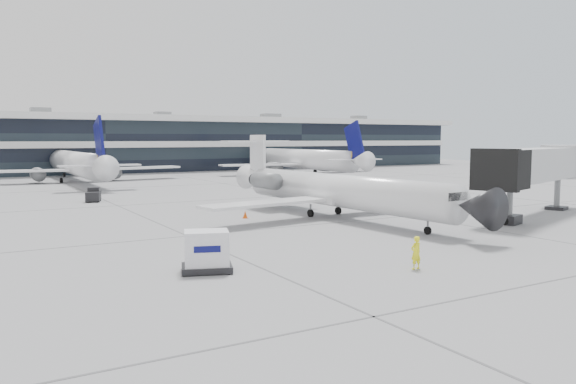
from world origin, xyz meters
TOP-DOWN VIEW (x-y plane):
  - ground at (0.00, 0.00)m, footprint 220.00×220.00m
  - terminal at (0.00, 82.00)m, footprint 170.00×22.00m
  - bg_jet_center at (-8.00, 55.00)m, footprint 32.00×40.00m
  - bg_jet_right at (32.00, 55.00)m, footprint 32.00×40.00m
  - regional_jet at (3.81, 2.68)m, footprint 24.19×30.23m
  - jet_bridge at (19.90, -5.20)m, footprint 18.28×8.78m
  - ramp_worker at (-3.31, -15.02)m, footprint 0.62×0.41m
  - cargo_uld at (-12.71, -10.22)m, footprint 2.94×2.54m
  - traffic_cone at (-2.87, 5.83)m, footprint 0.55×0.55m
  - far_tug at (-11.29, 25.09)m, footprint 2.00×2.63m

SIDE VIEW (x-z plane):
  - ground at x=0.00m, z-range 0.00..0.00m
  - bg_jet_center at x=-8.00m, z-range -4.80..4.80m
  - bg_jet_right at x=32.00m, z-range -4.80..4.80m
  - traffic_cone at x=-2.87m, z-range -0.02..0.62m
  - far_tug at x=-11.29m, z-range -0.08..1.40m
  - ramp_worker at x=-3.31m, z-range 0.00..1.70m
  - cargo_uld at x=-12.71m, z-range 0.01..2.03m
  - regional_jet at x=3.81m, z-range -1.11..5.87m
  - jet_bridge at x=19.90m, z-range 1.37..7.36m
  - terminal at x=0.00m, z-range 0.00..10.00m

